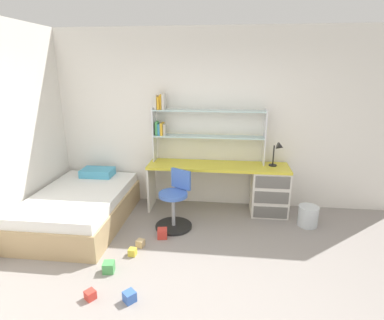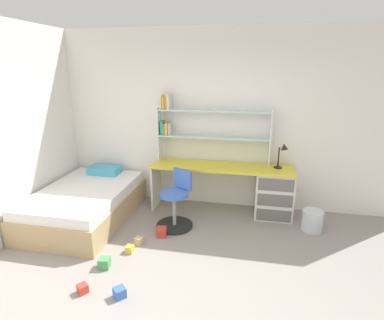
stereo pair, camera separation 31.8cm
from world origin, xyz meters
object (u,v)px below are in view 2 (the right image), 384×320
object	(u,v)px
swivel_chair	(176,205)
bed_platform	(86,203)
toy_block_red_5	(162,232)
toy_block_yellow_0	(130,249)
toy_block_green_4	(104,263)
toy_block_red_3	(83,289)
desk_lamp	(284,152)
desk	(260,189)
toy_block_natural_1	(139,241)
bookshelf_hutch	(200,124)
waste_bin	(312,221)
toy_block_blue_2	(120,293)

from	to	relation	value
swivel_chair	bed_platform	world-z (taller)	swivel_chair
bed_platform	toy_block_red_5	bearing A→B (deg)	-12.31
toy_block_yellow_0	toy_block_green_4	distance (m)	0.38
bed_platform	toy_block_red_3	distance (m)	1.68
desk_lamp	toy_block_yellow_0	world-z (taller)	desk_lamp
desk	toy_block_yellow_0	xyz separation A→B (m)	(-1.55, -1.36, -0.38)
bed_platform	toy_block_natural_1	distance (m)	1.16
desk_lamp	bed_platform	world-z (taller)	desk_lamp
bookshelf_hutch	bed_platform	bearing A→B (deg)	-153.28
bookshelf_hutch	toy_block_yellow_0	xyz separation A→B (m)	(-0.60, -1.50, -1.31)
toy_block_yellow_0	toy_block_red_3	bearing A→B (deg)	-104.27
bookshelf_hutch	toy_block_yellow_0	distance (m)	2.08
bed_platform	toy_block_natural_1	xyz separation A→B (m)	(1.02, -0.51, -0.20)
toy_block_yellow_0	toy_block_red_3	size ratio (longest dim) A/B	0.96
bed_platform	toy_block_natural_1	size ratio (longest dim) A/B	20.27
bookshelf_hutch	toy_block_red_3	world-z (taller)	bookshelf_hutch
toy_block_red_3	toy_block_red_5	distance (m)	1.29
toy_block_yellow_0	toy_block_green_4	bearing A→B (deg)	-116.35
waste_bin	toy_block_blue_2	xyz separation A→B (m)	(-2.08, -1.75, -0.09)
toy_block_yellow_0	desk	bearing A→B (deg)	41.21
waste_bin	toy_block_green_4	size ratio (longest dim) A/B	2.45
desk	toy_block_blue_2	distance (m)	2.53
toy_block_yellow_0	toy_block_red_5	distance (m)	0.52
toy_block_yellow_0	toy_block_red_5	bearing A→B (deg)	57.66
waste_bin	toy_block_blue_2	world-z (taller)	waste_bin
desk	toy_block_red_5	world-z (taller)	desk
bed_platform	toy_block_red_3	size ratio (longest dim) A/B	20.06
desk	waste_bin	bearing A→B (deg)	-25.89
desk_lamp	toy_block_red_5	xyz separation A→B (m)	(-1.58, -0.94, -0.94)
bookshelf_hutch	toy_block_yellow_0	size ratio (longest dim) A/B	19.50
swivel_chair	toy_block_blue_2	world-z (taller)	swivel_chair
desk	waste_bin	xyz separation A→B (m)	(0.73, -0.36, -0.28)
swivel_chair	toy_block_green_4	bearing A→B (deg)	-117.04
bookshelf_hutch	waste_bin	xyz separation A→B (m)	(1.69, -0.50, -1.21)
bookshelf_hutch	toy_block_yellow_0	world-z (taller)	bookshelf_hutch
desk	toy_block_yellow_0	size ratio (longest dim) A/B	24.27
toy_block_yellow_0	toy_block_natural_1	xyz separation A→B (m)	(0.04, 0.20, 0.00)
desk	toy_block_red_5	xyz separation A→B (m)	(-1.28, -0.92, -0.36)
desk	bookshelf_hutch	xyz separation A→B (m)	(-0.95, 0.14, 0.93)
desk	toy_block_natural_1	world-z (taller)	desk
toy_block_red_3	desk	bearing A→B (deg)	50.52
desk_lamp	waste_bin	xyz separation A→B (m)	(0.43, -0.37, -0.86)
desk_lamp	bookshelf_hutch	bearing A→B (deg)	174.39
desk	toy_block_red_5	distance (m)	1.62
bed_platform	toy_block_red_3	world-z (taller)	bed_platform
toy_block_green_4	toy_block_blue_2	bearing A→B (deg)	-48.12
bookshelf_hutch	toy_block_red_5	world-z (taller)	bookshelf_hutch
toy_block_red_3	toy_block_red_5	bearing A→B (deg)	68.56
desk_lamp	toy_block_red_5	distance (m)	2.07
waste_bin	toy_block_yellow_0	distance (m)	2.50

